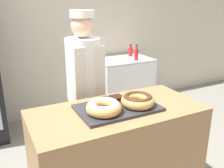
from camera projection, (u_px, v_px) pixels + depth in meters
name	position (u px, v px, depth m)	size (l,w,h in m)	color
wall_back	(49.00, 27.00, 3.62)	(8.00, 0.06, 2.70)	beige
display_counter	(117.00, 158.00, 2.11)	(1.37, 0.66, 0.91)	#997047
serving_tray	(118.00, 108.00, 1.96)	(0.63, 0.40, 0.02)	#2D2D33
donut_light_glaze	(104.00, 107.00, 1.83)	(0.27, 0.27, 0.09)	tan
donut_chocolate_glaze	(138.00, 100.00, 1.96)	(0.27, 0.27, 0.09)	tan
brownie_back_left	(104.00, 100.00, 2.04)	(0.10, 0.10, 0.03)	black
brownie_back_right	(117.00, 98.00, 2.09)	(0.10, 0.10, 0.03)	black
baker_person	(85.00, 90.00, 2.48)	(0.35, 0.35, 1.64)	#4C4C51
chest_freezer	(123.00, 84.00, 4.04)	(0.86, 0.63, 0.86)	white
bottle_red	(131.00, 52.00, 4.06)	(0.07, 0.07, 0.19)	red
bottle_red_b	(136.00, 54.00, 3.77)	(0.06, 0.06, 0.23)	red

